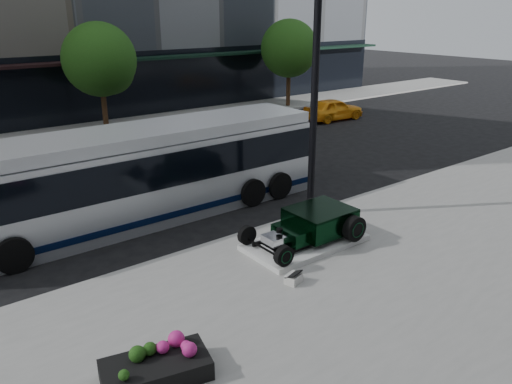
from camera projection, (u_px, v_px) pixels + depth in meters
ground at (227, 209)px, 16.86m from camera, size 120.00×120.00×0.00m
sidewalk_far at (82, 132)px, 27.27m from camera, size 70.00×4.00×0.12m
street_trees at (102, 62)px, 25.96m from camera, size 29.80×3.80×5.70m
display_plinth at (305, 242)px, 14.00m from camera, size 3.40×1.80×0.15m
hot_rod at (314, 223)px, 14.02m from camera, size 3.22×2.00×0.81m
info_plaque at (293, 278)px, 12.02m from camera, size 0.47×0.40×0.31m
lamppost at (314, 109)px, 15.01m from camera, size 0.41×0.41×7.39m
flower_planter at (156, 368)px, 8.85m from camera, size 2.05×1.35×0.61m
transit_bus at (142, 174)px, 15.68m from camera, size 12.12×2.88×2.92m
white_sedan at (232, 155)px, 20.73m from camera, size 4.88×3.51×1.31m
yellow_taxi at (333, 109)px, 30.26m from camera, size 3.99×1.79×1.33m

